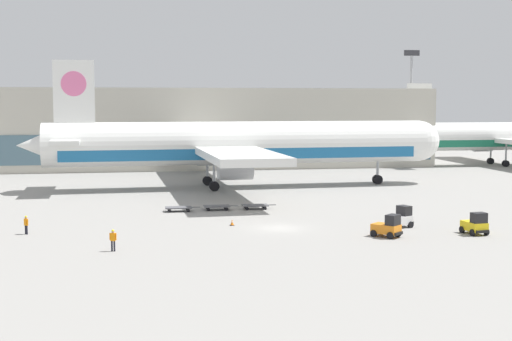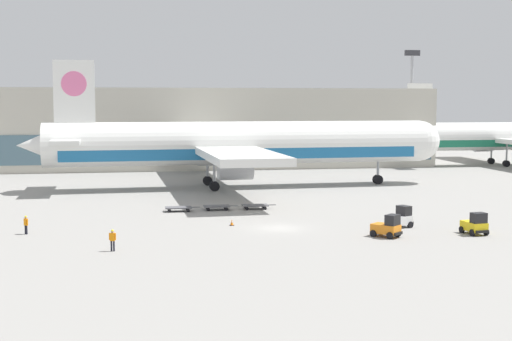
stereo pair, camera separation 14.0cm
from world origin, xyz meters
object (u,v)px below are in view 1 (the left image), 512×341
at_px(ground_crew_near, 26,223).
at_px(traffic_cone_near, 232,222).
at_px(baggage_tug_foreground, 388,227).
at_px(light_mast, 411,98).
at_px(baggage_tug_far, 400,218).
at_px(baggage_dolly_lead, 179,208).
at_px(baggage_dolly_third, 255,206).
at_px(baggage_tug_mid, 475,224).
at_px(ground_crew_far, 113,239).
at_px(airplane_main, 235,145).
at_px(baggage_dolly_second, 217,206).

distance_m(ground_crew_near, traffic_cone_near, 18.57).
bearing_deg(traffic_cone_near, baggage_tug_foreground, -32.85).
height_order(light_mast, ground_crew_near, light_mast).
relative_size(baggage_tug_far, baggage_dolly_lead, 0.75).
relative_size(baggage_tug_far, baggage_dolly_third, 0.75).
bearing_deg(baggage_tug_mid, ground_crew_far, -94.35).
relative_size(baggage_tug_foreground, baggage_tug_mid, 1.06).
distance_m(light_mast, baggage_tug_mid, 69.54).
relative_size(airplane_main, baggage_tug_foreground, 20.94).
relative_size(airplane_main, baggage_dolly_third, 15.65).
relative_size(baggage_tug_foreground, baggage_dolly_third, 0.75).
xyz_separation_m(baggage_tug_foreground, baggage_dolly_third, (-8.51, 17.82, -0.49)).
bearing_deg(baggage_tug_far, baggage_dolly_second, 115.37).
bearing_deg(ground_crew_far, baggage_dolly_third, 70.34).
xyz_separation_m(ground_crew_near, ground_crew_far, (7.72, -8.66, 0.05)).
bearing_deg(traffic_cone_near, ground_crew_far, -137.25).
xyz_separation_m(airplane_main, baggage_tug_foreground, (7.84, -37.61, -4.96)).
xyz_separation_m(baggage_tug_mid, ground_crew_near, (-39.01, 6.87, 0.09)).
relative_size(baggage_tug_far, baggage_dolly_second, 0.75).
height_order(baggage_dolly_lead, traffic_cone_near, traffic_cone_near).
height_order(baggage_tug_foreground, traffic_cone_near, baggage_tug_foreground).
xyz_separation_m(light_mast, baggage_dolly_third, (-37.01, -47.50, -11.88)).
distance_m(baggage_tug_foreground, baggage_tug_far, 5.15).
bearing_deg(baggage_dolly_third, traffic_cone_near, -111.10).
bearing_deg(baggage_dolly_lead, baggage_dolly_third, 2.49).
bearing_deg(baggage_dolly_second, baggage_tug_far, -40.30).
height_order(airplane_main, traffic_cone_near, airplane_main).
distance_m(baggage_tug_mid, baggage_dolly_second, 27.48).
relative_size(baggage_tug_mid, traffic_cone_near, 4.44).
distance_m(airplane_main, baggage_tug_far, 35.33).
bearing_deg(ground_crew_near, baggage_tug_foreground, 37.64).
xyz_separation_m(baggage_dolly_lead, ground_crew_far, (-6.40, -19.52, 0.62)).
xyz_separation_m(baggage_tug_far, ground_crew_far, (-26.06, -6.24, 0.14)).
relative_size(baggage_tug_mid, ground_crew_far, 1.51).
distance_m(baggage_tug_far, ground_crew_near, 33.87).
distance_m(airplane_main, ground_crew_near, 38.90).
height_order(baggage_tug_far, traffic_cone_near, baggage_tug_far).
bearing_deg(ground_crew_far, traffic_cone_near, 59.80).
relative_size(light_mast, baggage_tug_far, 7.50).
height_order(baggage_dolly_lead, baggage_dolly_third, same).
bearing_deg(baggage_dolly_lead, baggage_dolly_second, 4.82).
height_order(baggage_dolly_lead, ground_crew_near, ground_crew_near).
height_order(airplane_main, baggage_dolly_second, airplane_main).
distance_m(light_mast, airplane_main, 46.15).
bearing_deg(airplane_main, baggage_dolly_second, -105.71).
relative_size(airplane_main, baggage_tug_far, 20.80).
xyz_separation_m(baggage_dolly_third, ground_crew_near, (-22.45, -11.10, 0.57)).
bearing_deg(baggage_tug_far, traffic_cone_near, 142.77).
bearing_deg(ground_crew_near, traffic_cone_near, 53.96).
bearing_deg(baggage_tug_foreground, ground_crew_far, -126.17).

